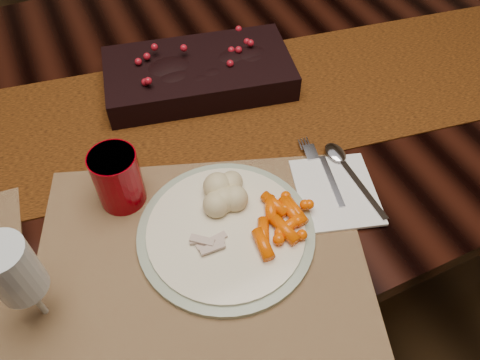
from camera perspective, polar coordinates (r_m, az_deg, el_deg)
name	(u,v)px	position (r m, az deg, el deg)	size (l,w,h in m)	color
floor	(207,275)	(1.54, -3.99, -11.50)	(5.00, 5.00, 0.00)	black
dining_table	(200,209)	(1.22, -4.95, -3.50)	(1.80, 1.00, 0.75)	black
table_runner	(219,107)	(0.92, -2.52, 8.87)	(1.66, 0.34, 0.00)	#402B0F
centerpiece	(199,70)	(0.95, -5.06, 13.22)	(0.36, 0.19, 0.07)	black
placemat_main	(201,254)	(0.72, -4.80, -9.02)	(0.49, 0.36, 0.00)	#8F634F
dinner_plate	(226,232)	(0.72, -1.71, -6.35)	(0.27, 0.27, 0.02)	#F4E9CA
baby_carrots	(271,218)	(0.72, 3.81, -4.59)	(0.11, 0.09, 0.02)	#FA5500
mashed_potatoes	(222,190)	(0.73, -2.17, -1.24)	(0.08, 0.07, 0.04)	#DEC57B
turkey_shreds	(208,245)	(0.69, -3.96, -7.85)	(0.07, 0.06, 0.02)	#CCAB9A
napkin	(336,192)	(0.79, 11.60, -1.39)	(0.13, 0.15, 0.01)	white
fork	(326,173)	(0.81, 10.47, 0.83)	(0.02, 0.14, 0.00)	silver
spoon	(354,178)	(0.81, 13.73, 0.28)	(0.03, 0.16, 0.00)	silver
red_cup	(118,179)	(0.75, -14.67, 0.17)	(0.07, 0.07, 0.10)	#7F0009
wine_glass	(24,285)	(0.66, -24.80, -11.57)	(0.06, 0.06, 0.17)	silver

